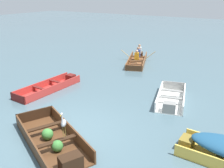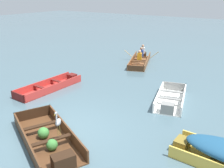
# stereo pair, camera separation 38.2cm
# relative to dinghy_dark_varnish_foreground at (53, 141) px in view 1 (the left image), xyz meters

# --- Properties ---
(ground_plane) EXTENTS (80.00, 80.00, 0.00)m
(ground_plane) POSITION_rel_dinghy_dark_varnish_foreground_xyz_m (-0.11, 0.69, -0.15)
(ground_plane) COLOR #47606B
(dinghy_dark_varnish_foreground) EXTENTS (3.51, 2.56, 0.41)m
(dinghy_dark_varnish_foreground) POSITION_rel_dinghy_dark_varnish_foreground_xyz_m (0.00, 0.00, 0.00)
(dinghy_dark_varnish_foreground) COLOR #4C2D19
(dinghy_dark_varnish_foreground) RESTS_ON ground
(skiff_white_mid_moored) EXTENTS (1.68, 2.77, 0.41)m
(skiff_white_mid_moored) POSITION_rel_dinghy_dark_varnish_foreground_xyz_m (1.93, 4.79, -0.00)
(skiff_white_mid_moored) COLOR white
(skiff_white_mid_moored) RESTS_ON ground
(skiff_red_far_moored) EXTENTS (1.04, 3.38, 0.35)m
(skiff_red_far_moored) POSITION_rel_dinghy_dark_varnish_foreground_xyz_m (-3.33, 3.26, -0.03)
(skiff_red_far_moored) COLOR #AD2D28
(skiff_red_far_moored) RESTS_ON ground
(rowboat_wooden_brown_with_crew) EXTENTS (2.41, 3.78, 0.91)m
(rowboat_wooden_brown_with_crew) POSITION_rel_dinghy_dark_varnish_foreground_xyz_m (-2.06, 9.72, 0.05)
(rowboat_wooden_brown_with_crew) COLOR brown
(rowboat_wooden_brown_with_crew) RESTS_ON ground
(heron_on_dinghy) EXTENTS (0.31, 0.43, 0.84)m
(heron_on_dinghy) POSITION_rel_dinghy_dark_varnish_foreground_xyz_m (0.46, 0.03, 0.73)
(heron_on_dinghy) COLOR olive
(heron_on_dinghy) RESTS_ON dinghy_dark_varnish_foreground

